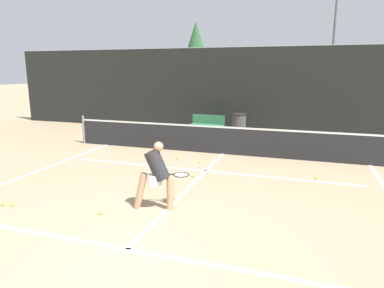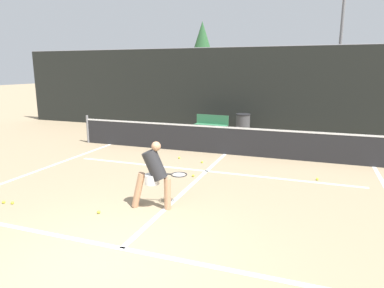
% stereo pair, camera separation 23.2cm
% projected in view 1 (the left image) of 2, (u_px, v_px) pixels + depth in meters
% --- Properties ---
extents(ground_plane, '(100.00, 100.00, 0.00)m').
position_uv_depth(ground_plane, '(114.00, 263.00, 5.08)').
color(ground_plane, '#937F60').
extents(court_baseline_near, '(11.00, 0.10, 0.01)m').
position_uv_depth(court_baseline_near, '(127.00, 249.00, 5.45)').
color(court_baseline_near, white).
rests_on(court_baseline_near, ground).
extents(court_service_line, '(8.25, 0.10, 0.01)m').
position_uv_depth(court_service_line, '(206.00, 171.00, 9.65)').
color(court_service_line, white).
rests_on(court_service_line, ground).
extents(court_center_mark, '(0.10, 6.61, 0.01)m').
position_uv_depth(court_center_mark, '(192.00, 184.00, 8.52)').
color(court_center_mark, white).
rests_on(court_center_mark, ground).
extents(court_sideline_left, '(0.10, 7.61, 0.01)m').
position_uv_depth(court_sideline_left, '(45.00, 168.00, 9.90)').
color(court_sideline_left, white).
rests_on(court_sideline_left, ground).
extents(net, '(11.09, 0.09, 1.07)m').
position_uv_depth(net, '(223.00, 139.00, 11.47)').
color(net, slate).
rests_on(net, ground).
extents(fence_back, '(24.00, 0.06, 3.77)m').
position_uv_depth(fence_back, '(246.00, 91.00, 15.11)').
color(fence_back, black).
rests_on(fence_back, ground).
extents(player_practicing, '(1.12, 0.69, 1.42)m').
position_uv_depth(player_practicing, '(157.00, 173.00, 6.89)').
color(player_practicing, tan).
rests_on(player_practicing, ground).
extents(tennis_ball_scattered_0, '(0.07, 0.07, 0.07)m').
position_uv_depth(tennis_ball_scattered_0, '(193.00, 176.00, 9.13)').
color(tennis_ball_scattered_0, '#D1E033').
rests_on(tennis_ball_scattered_0, ground).
extents(tennis_ball_scattered_1, '(0.07, 0.07, 0.07)m').
position_uv_depth(tennis_ball_scattered_1, '(316.00, 178.00, 8.92)').
color(tennis_ball_scattered_1, '#D1E033').
rests_on(tennis_ball_scattered_1, ground).
extents(tennis_ball_scattered_2, '(0.07, 0.07, 0.07)m').
position_uv_depth(tennis_ball_scattered_2, '(3.00, 204.00, 7.21)').
color(tennis_ball_scattered_2, '#D1E033').
rests_on(tennis_ball_scattered_2, ground).
extents(tennis_ball_scattered_3, '(0.07, 0.07, 0.07)m').
position_uv_depth(tennis_ball_scattered_3, '(12.00, 205.00, 7.18)').
color(tennis_ball_scattered_3, '#D1E033').
rests_on(tennis_ball_scattered_3, ground).
extents(tennis_ball_scattered_4, '(0.07, 0.07, 0.07)m').
position_uv_depth(tennis_ball_scattered_4, '(201.00, 162.00, 10.47)').
color(tennis_ball_scattered_4, '#D1E033').
rests_on(tennis_ball_scattered_4, ground).
extents(tennis_ball_scattered_5, '(0.07, 0.07, 0.07)m').
position_uv_depth(tennis_ball_scattered_5, '(177.00, 158.00, 10.95)').
color(tennis_ball_scattered_5, '#D1E033').
rests_on(tennis_ball_scattered_5, ground).
extents(tennis_ball_scattered_6, '(0.07, 0.07, 0.07)m').
position_uv_depth(tennis_ball_scattered_6, '(101.00, 213.00, 6.76)').
color(tennis_ball_scattered_6, '#D1E033').
rests_on(tennis_ball_scattered_6, ground).
extents(courtside_bench, '(1.50, 0.50, 0.86)m').
position_uv_depth(courtside_bench, '(207.00, 124.00, 14.89)').
color(courtside_bench, '#33724C').
rests_on(courtside_bench, ground).
extents(trash_bin, '(0.61, 0.61, 0.97)m').
position_uv_depth(trash_bin, '(239.00, 125.00, 14.53)').
color(trash_bin, '#3F3F42').
rests_on(trash_bin, ground).
extents(parked_car, '(1.86, 4.00, 1.36)m').
position_uv_depth(parked_car, '(303.00, 114.00, 17.31)').
color(parked_car, maroon).
rests_on(parked_car, ground).
extents(floodlight_mast, '(1.10, 0.24, 7.55)m').
position_uv_depth(floodlight_mast, '(335.00, 28.00, 17.64)').
color(floodlight_mast, slate).
rests_on(floodlight_mast, ground).
extents(tree_mid, '(2.27, 2.27, 6.04)m').
position_uv_depth(tree_mid, '(196.00, 48.00, 23.93)').
color(tree_mid, brown).
rests_on(tree_mid, ground).
extents(building_far, '(36.00, 2.40, 4.57)m').
position_uv_depth(building_far, '(280.00, 75.00, 32.94)').
color(building_far, beige).
rests_on(building_far, ground).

